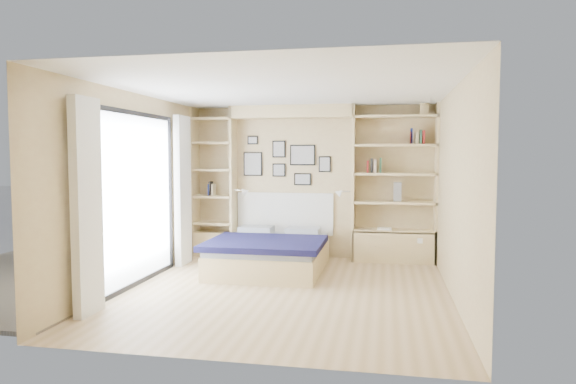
# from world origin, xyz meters

# --- Properties ---
(ground) EXTENTS (4.50, 4.50, 0.00)m
(ground) POSITION_xyz_m (0.00, 0.00, 0.00)
(ground) COLOR tan
(ground) RESTS_ON ground
(room_shell) EXTENTS (4.50, 4.50, 4.50)m
(room_shell) POSITION_xyz_m (-0.39, 1.52, 1.08)
(room_shell) COLOR tan
(room_shell) RESTS_ON ground
(bed) EXTENTS (1.63, 2.10, 1.07)m
(bed) POSITION_xyz_m (-0.45, 1.15, 0.27)
(bed) COLOR #E0C588
(bed) RESTS_ON ground
(photo_gallery) EXTENTS (1.48, 0.02, 0.82)m
(photo_gallery) POSITION_xyz_m (-0.45, 2.22, 1.60)
(photo_gallery) COLOR black
(photo_gallery) RESTS_ON ground
(reading_lamps) EXTENTS (1.92, 0.12, 0.15)m
(reading_lamps) POSITION_xyz_m (-0.30, 2.00, 1.10)
(reading_lamps) COLOR silver
(reading_lamps) RESTS_ON ground
(shelf_decor) EXTENTS (3.60, 0.23, 2.03)m
(shelf_decor) POSITION_xyz_m (1.10, 2.07, 1.68)
(shelf_decor) COLOR #A51E1E
(shelf_decor) RESTS_ON ground
(deck) EXTENTS (3.20, 4.00, 0.05)m
(deck) POSITION_xyz_m (-3.60, 0.00, 0.00)
(deck) COLOR #6E6251
(deck) RESTS_ON ground
(deck_chair) EXTENTS (0.68, 0.92, 0.83)m
(deck_chair) POSITION_xyz_m (-3.61, 1.07, 0.40)
(deck_chair) COLOR tan
(deck_chair) RESTS_ON ground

